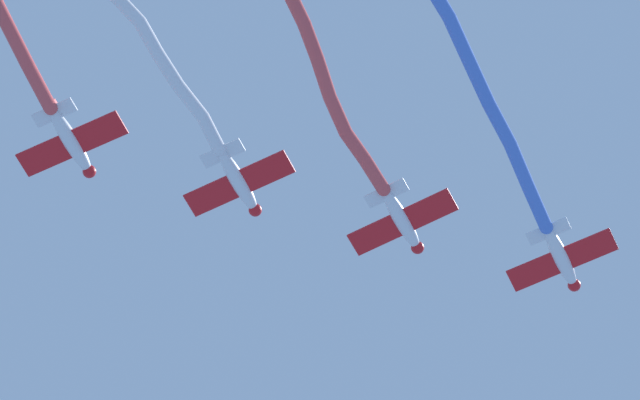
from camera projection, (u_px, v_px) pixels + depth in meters
name	position (u px, v px, depth m)	size (l,w,h in m)	color
airplane_lead	(561.00, 258.00, 96.79)	(6.16, 8.03, 1.99)	white
smoke_trail_lead	(477.00, 81.00, 91.07)	(23.82, 8.74, 1.83)	#4C75DB
airplane_left_wing	(402.00, 221.00, 95.68)	(6.16, 8.01, 1.99)	white
smoke_trail_left_wing	(312.00, 40.00, 91.27)	(23.22, 6.72, 4.23)	#DB4C4C
airplane_right_wing	(239.00, 182.00, 94.57)	(6.16, 8.03, 1.99)	white
airplane_slot	(72.00, 142.00, 93.45)	(6.15, 8.04, 1.99)	white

